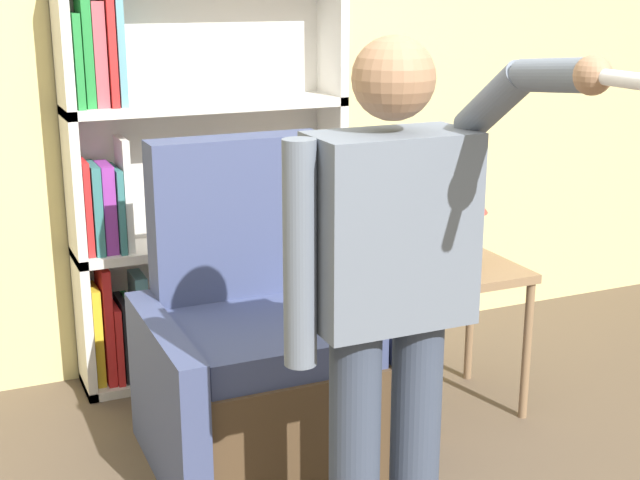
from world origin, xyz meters
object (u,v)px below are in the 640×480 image
person_standing (390,289)px  table_lamp (462,203)px  side_table (458,290)px  armchair (262,359)px  bookcase (180,182)px

person_standing → table_lamp: 1.23m
side_table → table_lamp: table_lamp is taller
armchair → person_standing: bearing=-86.2°
bookcase → table_lamp: 1.24m
side_table → person_standing: bearing=-131.8°
bookcase → person_standing: size_ratio=1.15×
bookcase → armchair: (0.07, -0.82, -0.53)m
person_standing → table_lamp: bearing=48.2°
person_standing → table_lamp: (0.82, 0.91, -0.04)m
armchair → person_standing: size_ratio=0.73×
table_lamp → bookcase: bearing=139.7°
armchair → person_standing: 1.06m
armchair → side_table: size_ratio=1.88×
armchair → person_standing: person_standing is taller
side_table → armchair: bearing=-178.9°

